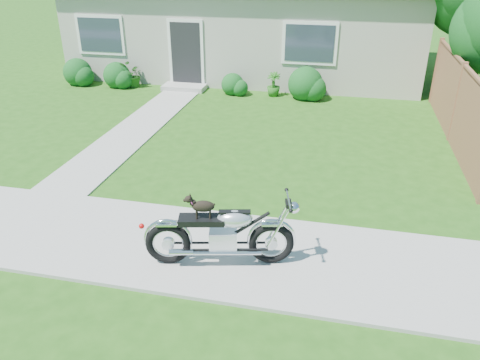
% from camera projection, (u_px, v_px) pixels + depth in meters
% --- Properties ---
extents(ground, '(80.00, 80.00, 0.00)m').
position_uv_depth(ground, '(102.00, 235.00, 7.68)').
color(ground, '#235114').
rests_on(ground, ground).
extents(sidewalk, '(24.00, 2.20, 0.04)m').
position_uv_depth(sidewalk, '(102.00, 234.00, 7.67)').
color(sidewalk, '#9E9B93').
rests_on(sidewalk, ground).
extents(walkway, '(1.20, 8.00, 0.03)m').
position_uv_depth(walkway, '(140.00, 126.00, 12.33)').
color(walkway, '#9E9B93').
rests_on(walkway, ground).
extents(house, '(12.60, 7.03, 4.50)m').
position_uv_depth(house, '(250.00, 10.00, 17.19)').
color(house, '#AFAA9E').
rests_on(house, ground).
extents(fence, '(0.12, 6.62, 1.90)m').
position_uv_depth(fence, '(457.00, 103.00, 11.05)').
color(fence, brown).
rests_on(fence, ground).
extents(shrub_row, '(8.77, 1.07, 1.07)m').
position_uv_depth(shrub_row, '(188.00, 79.00, 15.18)').
color(shrub_row, '#144C1A').
rests_on(shrub_row, ground).
extents(potted_plant_left, '(0.93, 0.96, 0.81)m').
position_uv_depth(potted_plant_left, '(132.00, 75.00, 15.61)').
color(potted_plant_left, '#1A4D14').
rests_on(potted_plant_left, ground).
extents(potted_plant_right, '(0.43, 0.43, 0.75)m').
position_uv_depth(potted_plant_right, '(274.00, 84.00, 14.69)').
color(potted_plant_right, '#24611A').
rests_on(potted_plant_right, ground).
extents(motorcycle_with_dog, '(2.19, 0.81, 1.12)m').
position_uv_depth(motorcycle_with_dog, '(223.00, 234.00, 6.72)').
color(motorcycle_with_dog, black).
rests_on(motorcycle_with_dog, sidewalk).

